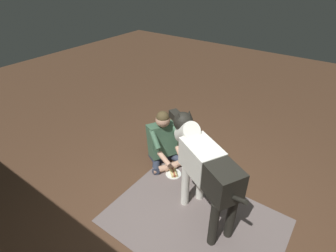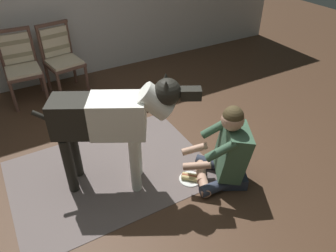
{
  "view_description": "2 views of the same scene",
  "coord_description": "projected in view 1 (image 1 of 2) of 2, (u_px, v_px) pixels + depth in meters",
  "views": [
    {
      "loc": [
        -1.03,
        1.99,
        2.63
      ],
      "look_at": [
        0.63,
        -0.31,
        0.85
      ],
      "focal_mm": 28.02,
      "sensor_mm": 36.0,
      "label": 1
    },
    {
      "loc": [
        -0.81,
        -2.33,
        2.35
      ],
      "look_at": [
        0.33,
        -0.35,
        0.74
      ],
      "focal_mm": 34.45,
      "sensor_mm": 36.0,
      "label": 2
    }
  ],
  "objects": [
    {
      "name": "hot_dog_on_plate",
      "position": [
        173.0,
        173.0,
        3.81
      ],
      "size": [
        0.23,
        0.23,
        0.06
      ],
      "color": "white",
      "rests_on": "ground"
    },
    {
      "name": "person_sitting_on_floor",
      "position": [
        163.0,
        142.0,
        3.89
      ],
      "size": [
        0.72,
        0.63,
        0.87
      ],
      "color": "#30384A",
      "rests_on": "ground"
    },
    {
      "name": "large_dog",
      "position": [
        204.0,
        164.0,
        2.87
      ],
      "size": [
        1.33,
        0.8,
        1.17
      ],
      "color": "white",
      "rests_on": "ground"
    },
    {
      "name": "ground_plane",
      "position": [
        194.0,
        209.0,
        3.28
      ],
      "size": [
        14.58,
        14.58,
        0.0
      ],
      "primitive_type": "plane",
      "color": "#4E3422"
    },
    {
      "name": "area_rug",
      "position": [
        194.0,
        221.0,
        3.13
      ],
      "size": [
        1.99,
        1.44,
        0.01
      ],
      "primitive_type": "cube",
      "color": "#6A5D5A",
      "rests_on": "ground"
    }
  ]
}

